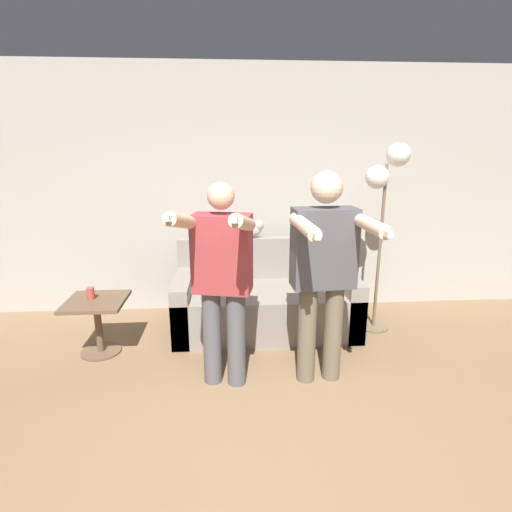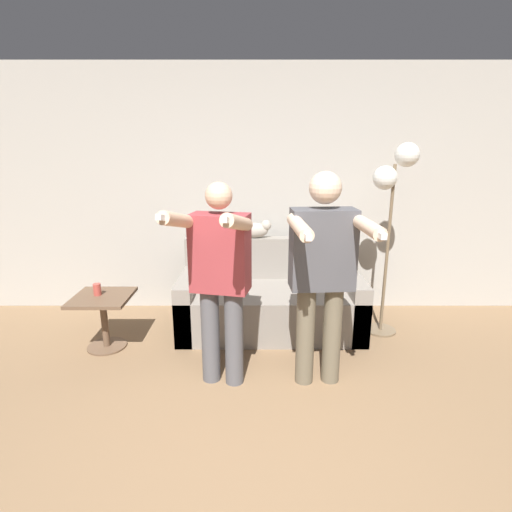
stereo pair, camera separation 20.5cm
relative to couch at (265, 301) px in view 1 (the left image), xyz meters
name	(u,v)px [view 1 (the left image)]	position (x,y,z in m)	size (l,w,h in m)	color
wall_back	(249,192)	(-0.13, 0.59, 1.02)	(10.00, 0.05, 2.60)	#B7B2A8
couch	(265,301)	(0.00, 0.00, 0.00)	(1.77, 0.86, 0.86)	gray
person_left	(222,274)	(-0.41, -0.98, 0.61)	(0.58, 0.73, 1.54)	#56565B
person_right	(324,265)	(0.33, -0.98, 0.66)	(0.56, 0.70, 1.62)	#6B604C
cat	(248,230)	(-0.15, 0.32, 0.67)	(0.43, 0.14, 0.19)	#B7AD9E
floor_lamp	(386,185)	(1.10, -0.09, 1.16)	(0.40, 0.30, 1.81)	#756047
side_table	(97,315)	(-1.51, -0.42, 0.09)	(0.50, 0.50, 0.50)	brown
cup	(91,293)	(-1.56, -0.40, 0.27)	(0.07, 0.07, 0.11)	#B7473D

